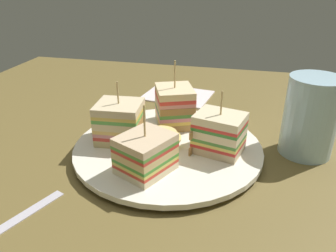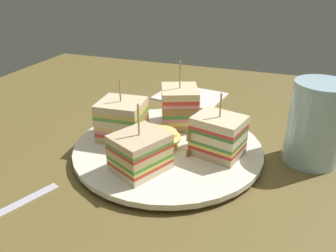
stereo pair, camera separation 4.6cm
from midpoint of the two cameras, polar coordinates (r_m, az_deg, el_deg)
The scene contains 9 objects.
ground_plane at distance 48.74cm, azimuth 2.73°, elevation -5.64°, with size 101.48×92.35×1.80cm, color brown.
plate at distance 47.87cm, azimuth 2.77°, elevation -3.88°, with size 26.75×26.75×1.36cm.
sandwich_wedge_0 at distance 48.52cm, azimuth -5.22°, elevation 0.97°, with size 6.81×6.34×8.90cm.
sandwich_wedge_1 at distance 40.96cm, azimuth -1.58°, elevation -4.62°, with size 7.68×8.10×8.85cm.
sandwich_wedge_2 at distance 44.62cm, azimuth 11.40°, elevation -1.97°, with size 7.43×6.50×8.75cm.
sandwich_wedge_3 at distance 52.56cm, azimuth 4.52°, elevation 3.27°, with size 7.48×7.95×10.42cm.
chip_pile at distance 46.59cm, azimuth 1.35°, elevation -2.13°, with size 7.16×7.56×2.85cm.
napkin at distance 69.38cm, azimuth 5.72°, elevation 5.22°, with size 13.25×10.26×0.50cm, color silver.
drinking_glass at distance 49.43cm, azimuth 26.42°, elevation -0.49°, with size 7.30×7.30×11.33cm.
Camera 2 is at (-14.08, 39.19, 24.53)cm, focal length 35.52 mm.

